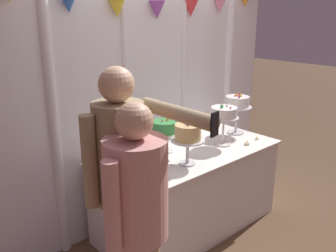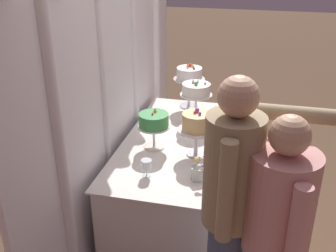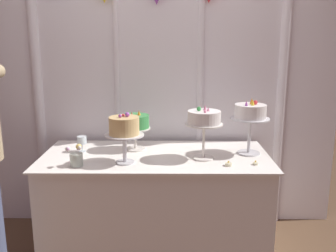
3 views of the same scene
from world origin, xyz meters
The scene contains 11 objects.
ground_plane centered at (0.00, 0.00, 0.00)m, with size 24.00×24.00×0.00m, color brown.
draped_curtain centered at (0.01, 0.59, 1.27)m, with size 3.23×0.15×2.44m.
cake_table centered at (0.00, 0.10, 0.40)m, with size 1.79×0.85×0.79m.
cake_display_leftmost centered at (-0.22, -0.10, 1.06)m, with size 0.29×0.29×0.38m.
cake_display_midleft centered at (-0.17, 0.25, 1.01)m, with size 0.25×0.25×0.33m.
cake_display_midright centered at (0.37, 0.01, 1.10)m, with size 0.28×0.28×0.41m.
cake_display_rightmost centered at (0.74, 0.14, 1.11)m, with size 0.31×0.31×0.44m.
wine_glass centered at (-0.60, 0.18, 0.89)m, with size 0.08×0.08×0.13m.
flower_vase centered at (-0.56, -0.17, 0.86)m, with size 0.12×0.09×0.16m.
tealight_far_left centered at (0.54, -0.16, 0.80)m, with size 0.05×0.05×0.04m.
tealight_near_left centered at (0.74, -0.13, 0.80)m, with size 0.04×0.04×0.03m.
Camera 3 is at (0.12, -2.77, 1.70)m, focal length 40.53 mm.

